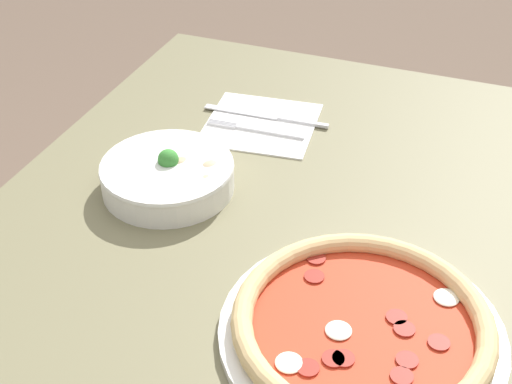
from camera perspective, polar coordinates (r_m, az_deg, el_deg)
name	(u,v)px	position (r m, az deg, el deg)	size (l,w,h in m)	color
dining_table	(275,283)	(1.11, 1.50, -7.26)	(1.10, 0.85, 0.78)	#706B4C
pizza	(362,326)	(0.87, 8.48, -10.52)	(0.34, 0.34, 0.04)	white
bowl	(168,174)	(1.09, -7.07, 1.42)	(0.20, 0.20, 0.07)	white
napkin	(261,124)	(1.26, 0.40, 5.47)	(0.21, 0.21, 0.00)	white
fork	(256,130)	(1.23, 0.03, 4.99)	(0.02, 0.17, 0.00)	silver
knife	(271,117)	(1.27, 1.21, 6.03)	(0.02, 0.23, 0.01)	silver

